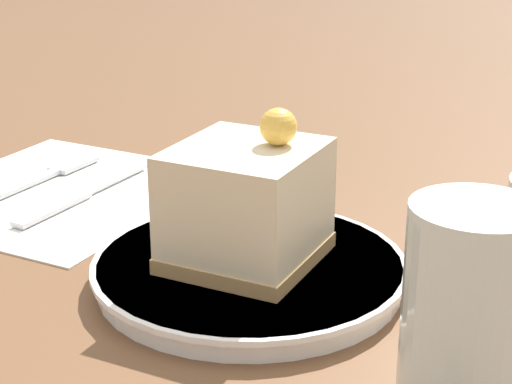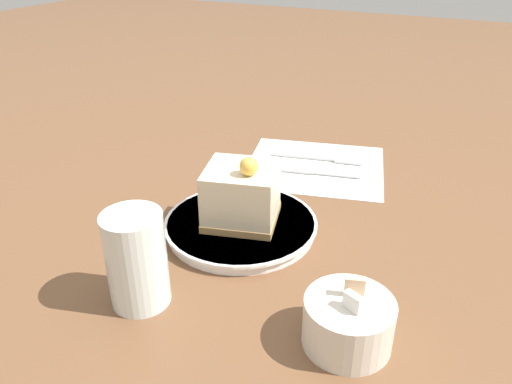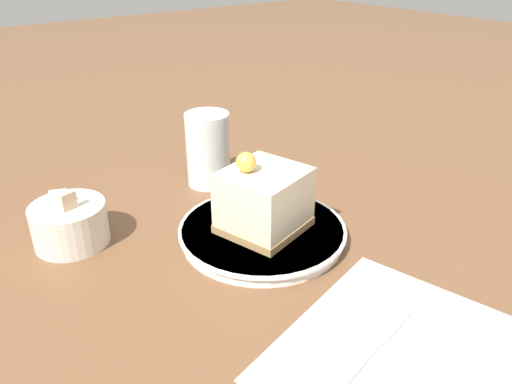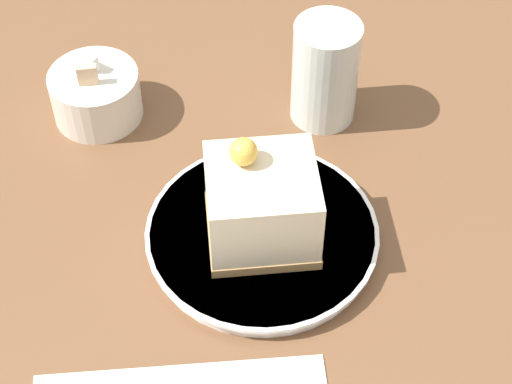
{
  "view_description": "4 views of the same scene",
  "coord_description": "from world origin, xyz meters",
  "px_view_note": "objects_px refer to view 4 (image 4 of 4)",
  "views": [
    {
      "loc": [
        0.36,
        -0.39,
        0.26
      ],
      "look_at": [
        0.01,
        0.01,
        0.06
      ],
      "focal_mm": 60.0,
      "sensor_mm": 36.0,
      "label": 1
    },
    {
      "loc": [
        0.54,
        0.28,
        0.38
      ],
      "look_at": [
        -0.0,
        0.02,
        0.06
      ],
      "focal_mm": 35.0,
      "sensor_mm": 36.0,
      "label": 2
    },
    {
      "loc": [
        -0.41,
        0.34,
        0.35
      ],
      "look_at": [
        0.01,
        0.01,
        0.07
      ],
      "focal_mm": 35.0,
      "sensor_mm": 36.0,
      "label": 3
    },
    {
      "loc": [
        -0.46,
        -0.07,
        0.63
      ],
      "look_at": [
        0.03,
        0.01,
        0.05
      ],
      "focal_mm": 60.0,
      "sensor_mm": 36.0,
      "label": 4
    }
  ],
  "objects_px": {
    "drinking_glass": "(325,72)",
    "sugar_bowl": "(96,95)",
    "plate": "(264,235)",
    "cake_slice": "(259,204)"
  },
  "relations": [
    {
      "from": "cake_slice",
      "to": "drinking_glass",
      "type": "relative_size",
      "value": 1.03
    },
    {
      "from": "drinking_glass",
      "to": "cake_slice",
      "type": "bearing_deg",
      "value": 168.09
    },
    {
      "from": "drinking_glass",
      "to": "sugar_bowl",
      "type": "bearing_deg",
      "value": 99.46
    },
    {
      "from": "plate",
      "to": "sugar_bowl",
      "type": "xyz_separation_m",
      "value": [
        0.14,
        0.2,
        0.02
      ]
    },
    {
      "from": "sugar_bowl",
      "to": "drinking_glass",
      "type": "distance_m",
      "value": 0.24
    },
    {
      "from": "plate",
      "to": "cake_slice",
      "type": "height_order",
      "value": "cake_slice"
    },
    {
      "from": "cake_slice",
      "to": "sugar_bowl",
      "type": "bearing_deg",
      "value": 38.57
    },
    {
      "from": "sugar_bowl",
      "to": "drinking_glass",
      "type": "xyz_separation_m",
      "value": [
        0.04,
        -0.23,
        0.03
      ]
    },
    {
      "from": "plate",
      "to": "cake_slice",
      "type": "relative_size",
      "value": 1.82
    },
    {
      "from": "cake_slice",
      "to": "sugar_bowl",
      "type": "xyz_separation_m",
      "value": [
        0.14,
        0.19,
        -0.03
      ]
    }
  ]
}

